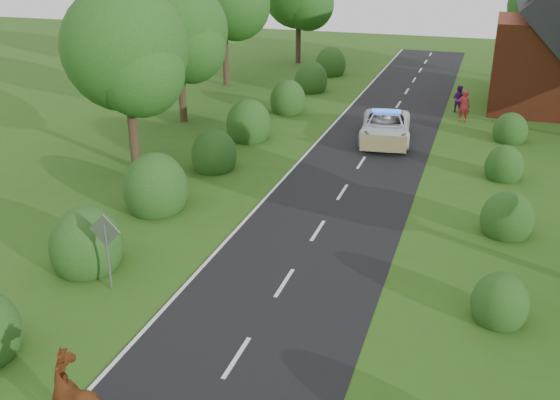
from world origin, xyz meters
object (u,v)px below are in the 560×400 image
(road_sign, at_px, (106,241))
(pedestrian_red, at_px, (464,106))
(police_van, at_px, (385,127))
(pedestrian_purple, at_px, (458,99))

(road_sign, height_order, pedestrian_red, road_sign)
(police_van, relative_size, pedestrian_red, 3.15)
(police_van, xyz_separation_m, pedestrian_red, (3.74, 5.27, 0.16))
(pedestrian_red, relative_size, pedestrian_purple, 1.10)
(police_van, distance_m, pedestrian_red, 6.46)
(police_van, bearing_deg, pedestrian_purple, 58.52)
(road_sign, xyz_separation_m, pedestrian_red, (9.20, 23.23, -0.73))
(road_sign, height_order, police_van, road_sign)
(pedestrian_purple, bearing_deg, pedestrian_red, 125.97)
(road_sign, bearing_deg, pedestrian_purple, 70.95)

